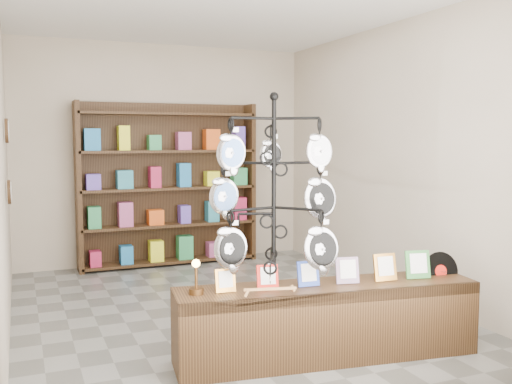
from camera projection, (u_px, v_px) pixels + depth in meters
ground at (226, 310)px, 5.74m from camera, size 5.00×5.00×0.00m
room_envelope at (225, 126)px, 5.56m from camera, size 5.00×5.00×5.00m
display_tree at (274, 208)px, 4.35m from camera, size 1.11×1.10×2.08m
front_shelf at (327, 321)px, 4.48m from camera, size 2.44×0.81×0.85m
back_shelving at (169, 190)px, 7.75m from camera, size 2.42×0.36×2.20m
wall_clocks at (8, 162)px, 5.58m from camera, size 0.03×0.24×0.84m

